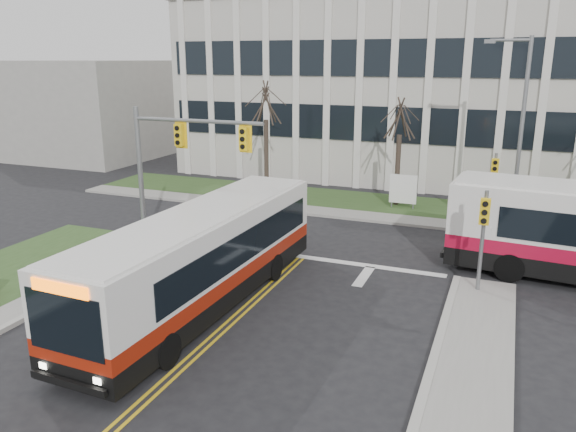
% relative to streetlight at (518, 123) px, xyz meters
% --- Properties ---
extents(ground, '(120.00, 120.00, 0.00)m').
position_rel_streetlight_xyz_m(ground, '(-8.03, -16.20, -5.19)').
color(ground, black).
rests_on(ground, ground).
extents(sidewalk_cross, '(44.00, 1.60, 0.14)m').
position_rel_streetlight_xyz_m(sidewalk_cross, '(-3.03, -1.00, -5.12)').
color(sidewalk_cross, '#9E9B93').
rests_on(sidewalk_cross, ground).
extents(building_lawn, '(44.00, 5.00, 0.12)m').
position_rel_streetlight_xyz_m(building_lawn, '(-3.03, 1.80, -5.13)').
color(building_lawn, '#304B20').
rests_on(building_lawn, ground).
extents(office_building, '(40.00, 16.00, 12.00)m').
position_rel_streetlight_xyz_m(office_building, '(-3.03, 13.80, 0.81)').
color(office_building, '#BDB7AE').
rests_on(office_building, ground).
extents(building_annex, '(12.00, 12.00, 8.00)m').
position_rel_streetlight_xyz_m(building_annex, '(-34.03, 9.80, -1.19)').
color(building_annex, '#9E9B93').
rests_on(building_annex, ground).
extents(mast_arm_signal, '(6.11, 0.38, 6.20)m').
position_rel_streetlight_xyz_m(mast_arm_signal, '(-13.65, -9.04, -0.94)').
color(mast_arm_signal, slate).
rests_on(mast_arm_signal, ground).
extents(signal_pole_near, '(0.34, 0.39, 3.80)m').
position_rel_streetlight_xyz_m(signal_pole_near, '(-0.83, -9.30, -2.69)').
color(signal_pole_near, slate).
rests_on(signal_pole_near, ground).
extents(signal_pole_far, '(0.34, 0.39, 3.80)m').
position_rel_streetlight_xyz_m(signal_pole_far, '(-0.83, -0.80, -2.69)').
color(signal_pole_far, slate).
rests_on(signal_pole_far, ground).
extents(streetlight, '(2.15, 0.25, 9.20)m').
position_rel_streetlight_xyz_m(streetlight, '(0.00, 0.00, 0.00)').
color(streetlight, slate).
rests_on(streetlight, ground).
extents(directory_sign, '(1.50, 0.12, 2.00)m').
position_rel_streetlight_xyz_m(directory_sign, '(-5.53, 1.30, -4.02)').
color(directory_sign, slate).
rests_on(directory_sign, ground).
extents(tree_left, '(1.80, 1.80, 7.70)m').
position_rel_streetlight_xyz_m(tree_left, '(-14.03, 1.80, 0.32)').
color(tree_left, '#42352B').
rests_on(tree_left, ground).
extents(tree_mid, '(1.80, 1.80, 6.82)m').
position_rel_streetlight_xyz_m(tree_mid, '(-6.03, 2.00, -0.31)').
color(tree_mid, '#42352B').
rests_on(tree_mid, ground).
extents(bus_main, '(3.05, 12.31, 3.26)m').
position_rel_streetlight_xyz_m(bus_main, '(-9.47, -13.81, -3.56)').
color(bus_main, silver).
rests_on(bus_main, ground).
extents(newspaper_box_blue, '(0.63, 0.60, 0.95)m').
position_rel_streetlight_xyz_m(newspaper_box_blue, '(-15.16, -15.33, -4.72)').
color(newspaper_box_blue, '#153D93').
rests_on(newspaper_box_blue, ground).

